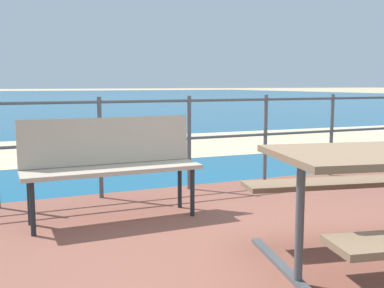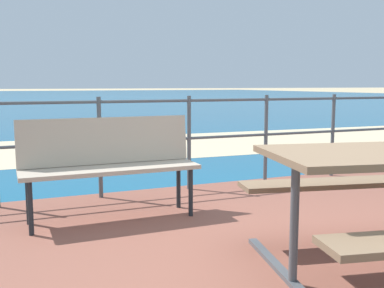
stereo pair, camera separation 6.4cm
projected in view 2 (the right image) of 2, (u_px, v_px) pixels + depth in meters
The scene contains 6 objects.
ground_plane at pixel (335, 280), 2.85m from camera, with size 240.00×240.00×0.00m, color tan.
patio_paving at pixel (335, 276), 2.85m from camera, with size 6.40×5.20×0.06m, color brown.
sea_water at pixel (26, 98), 39.47m from camera, with size 90.00×90.00×0.01m, color #145B84.
beach_strip at pixel (111, 148), 8.72m from camera, with size 54.00×3.47×0.01m, color beige.
park_bench at pixel (109, 158), 3.92m from camera, with size 1.50×0.42×0.87m.
railing_fence at pixel (189, 132), 4.98m from camera, with size 5.94×0.04×1.04m.
Camera 2 is at (-1.87, -2.16, 1.22)m, focal length 42.45 mm.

